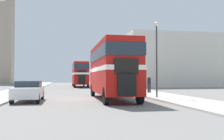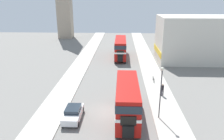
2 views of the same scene
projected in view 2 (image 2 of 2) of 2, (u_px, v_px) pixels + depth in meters
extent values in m
plane|color=slate|center=(109.00, 112.00, 25.62)|extent=(120.00, 120.00, 0.00)
cube|color=#B7B2A8|center=(167.00, 113.00, 25.31)|extent=(3.50, 120.00, 0.12)
cube|color=#B7B2A8|center=(52.00, 110.00, 25.89)|extent=(3.50, 120.00, 0.12)
cube|color=#B2140F|center=(127.00, 107.00, 24.00)|extent=(2.40, 9.00, 1.58)
cube|color=white|center=(127.00, 99.00, 23.70)|extent=(2.42, 9.05, 0.29)
cube|color=#B2140F|center=(127.00, 91.00, 23.39)|extent=(2.35, 8.82, 1.72)
cube|color=#232D38|center=(128.00, 90.00, 23.36)|extent=(2.42, 8.91, 0.77)
cube|color=black|center=(128.00, 132.00, 19.66)|extent=(1.08, 0.20, 1.26)
cube|color=black|center=(128.00, 121.00, 19.45)|extent=(1.44, 0.12, 0.92)
cylinder|color=black|center=(117.00, 132.00, 20.84)|extent=(0.28, 1.09, 1.09)
cylinder|color=black|center=(139.00, 133.00, 20.75)|extent=(0.28, 1.09, 1.09)
cylinder|color=black|center=(118.00, 99.00, 27.62)|extent=(0.28, 1.09, 1.09)
cylinder|color=black|center=(135.00, 99.00, 27.53)|extent=(0.28, 1.09, 1.09)
cube|color=#B2140F|center=(120.00, 52.00, 48.56)|extent=(2.38, 10.93, 1.61)
cube|color=white|center=(120.00, 47.00, 48.26)|extent=(2.40, 10.98, 0.29)
cube|color=#B2140F|center=(121.00, 43.00, 47.94)|extent=(2.33, 10.71, 1.75)
cube|color=#232D38|center=(121.00, 42.00, 47.91)|extent=(2.40, 10.82, 0.79)
cube|color=black|center=(120.00, 59.00, 43.31)|extent=(1.07, 0.20, 1.29)
cube|color=black|center=(120.00, 53.00, 43.11)|extent=(1.43, 0.12, 0.93)
cylinder|color=black|center=(115.00, 61.00, 44.50)|extent=(0.28, 1.09, 1.09)
cylinder|color=black|center=(125.00, 61.00, 44.41)|extent=(0.28, 1.09, 1.09)
cylinder|color=black|center=(116.00, 50.00, 53.10)|extent=(0.28, 1.09, 1.09)
cylinder|color=black|center=(125.00, 50.00, 53.01)|extent=(0.28, 1.09, 1.09)
cube|color=white|center=(73.00, 114.00, 23.85)|extent=(1.74, 3.99, 0.70)
cube|color=#232D38|center=(73.00, 109.00, 23.82)|extent=(1.53, 2.08, 0.42)
cylinder|color=black|center=(63.00, 124.00, 22.51)|extent=(0.20, 0.64, 0.64)
cylinder|color=black|center=(77.00, 125.00, 22.45)|extent=(0.20, 0.64, 0.64)
cylinder|color=black|center=(70.00, 110.00, 25.45)|extent=(0.20, 0.64, 0.64)
cylinder|color=black|center=(83.00, 110.00, 25.38)|extent=(0.20, 0.64, 0.64)
cylinder|color=#282833|center=(162.00, 93.00, 29.38)|extent=(0.16, 0.16, 0.84)
cylinder|color=#282833|center=(163.00, 93.00, 29.37)|extent=(0.16, 0.16, 0.84)
cylinder|color=black|center=(163.00, 88.00, 29.14)|extent=(0.35, 0.35, 0.67)
sphere|color=tan|center=(163.00, 85.00, 29.00)|extent=(0.23, 0.23, 0.23)
torus|color=black|center=(154.00, 81.00, 33.92)|extent=(0.05, 0.71, 0.71)
torus|color=black|center=(153.00, 78.00, 34.91)|extent=(0.05, 0.71, 0.71)
cylinder|color=black|center=(154.00, 79.00, 34.37)|extent=(0.04, 1.06, 0.34)
cylinder|color=black|center=(153.00, 77.00, 34.70)|extent=(0.04, 0.04, 0.43)
cylinder|color=#38383D|center=(160.00, 95.00, 23.29)|extent=(0.12, 0.12, 5.50)
sphere|color=#EFEACC|center=(162.00, 69.00, 22.37)|extent=(0.36, 0.36, 0.36)
cube|color=beige|center=(197.00, 39.00, 45.25)|extent=(16.04, 9.98, 9.21)
cube|color=gold|center=(157.00, 51.00, 46.41)|extent=(0.12, 9.49, 1.10)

